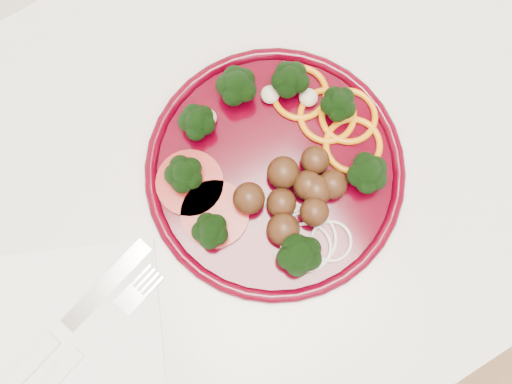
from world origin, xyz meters
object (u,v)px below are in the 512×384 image
plate (276,171)px  knife (51,343)px  napkin (76,331)px  fork (68,365)px

plate → knife: plate is taller
napkin → knife: (-0.03, 0.00, 0.01)m
napkin → fork: (-0.02, -0.03, 0.01)m
knife → fork: 0.03m
napkin → knife: bearing=173.1°
knife → napkin: bearing=-22.7°
knife → fork: bearing=-97.0°
plate → fork: (-0.29, -0.06, -0.01)m
plate → knife: 0.29m
plate → fork: plate is taller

